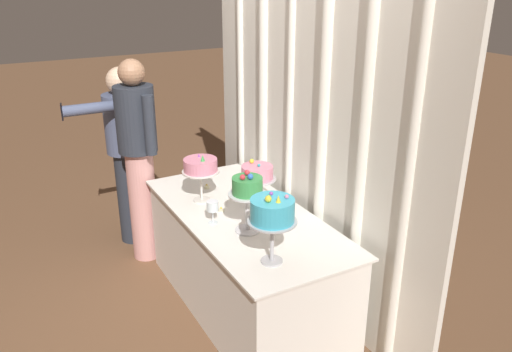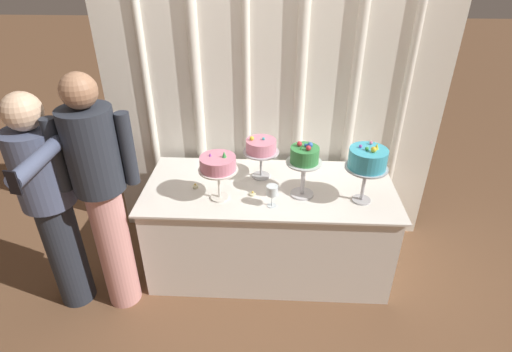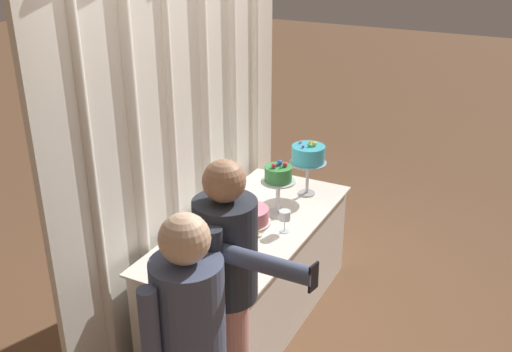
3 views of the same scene
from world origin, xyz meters
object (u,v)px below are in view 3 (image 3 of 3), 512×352
(cake_table, at_px, (251,271))
(guest_girl_blue_dress, at_px, (192,351))
(cake_display_midleft, at_px, (228,193))
(tealight_far_left, at_px, (217,262))
(wine_glass, at_px, (285,216))
(cake_display_rightmost, at_px, (308,156))
(cake_display_midright, at_px, (278,178))
(tealight_near_left, at_px, (259,235))
(guest_man_pink_jacket, at_px, (227,298))
(cake_display_leftmost, at_px, (249,217))

(cake_table, distance_m, guest_girl_blue_dress, 1.50)
(cake_display_midleft, height_order, tealight_far_left, cake_display_midleft)
(cake_display_midleft, xyz_separation_m, wine_glass, (0.09, -0.37, -0.12))
(cake_display_rightmost, relative_size, tealight_far_left, 10.27)
(cake_display_midright, relative_size, tealight_near_left, 9.23)
(wine_glass, relative_size, guest_man_pink_jacket, 0.09)
(cake_display_leftmost, distance_m, wine_glass, 0.39)
(cake_display_leftmost, relative_size, tealight_near_left, 8.34)
(wine_glass, bearing_deg, cake_table, 94.82)
(guest_girl_blue_dress, relative_size, guest_man_pink_jacket, 0.93)
(tealight_near_left, bearing_deg, cake_display_midright, 4.12)
(cake_display_midright, bearing_deg, cake_display_midleft, 141.85)
(cake_display_leftmost, height_order, guest_man_pink_jacket, guest_man_pink_jacket)
(cake_table, xyz_separation_m, cake_display_leftmost, (-0.33, -0.16, 0.62))
(cake_display_rightmost, height_order, guest_girl_blue_dress, guest_girl_blue_dress)
(cake_display_leftmost, height_order, cake_display_midright, cake_display_midright)
(cake_display_midright, distance_m, wine_glass, 0.30)
(tealight_far_left, height_order, guest_man_pink_jacket, guest_man_pink_jacket)
(cake_display_leftmost, xyz_separation_m, tealight_far_left, (-0.19, 0.12, -0.24))
(cake_display_midright, bearing_deg, wine_glass, -144.57)
(wine_glass, distance_m, guest_man_pink_jacket, 1.06)
(cake_display_leftmost, bearing_deg, cake_display_rightmost, 1.01)
(cake_table, distance_m, tealight_near_left, 0.41)
(cake_display_midright, height_order, cake_display_rightmost, cake_display_rightmost)
(cake_display_midright, bearing_deg, guest_man_pink_jacket, -166.09)
(wine_glass, bearing_deg, cake_display_rightmost, 8.61)
(cake_display_midleft, bearing_deg, guest_girl_blue_dress, -156.95)
(cake_display_midleft, xyz_separation_m, tealight_near_left, (-0.05, -0.25, -0.23))
(cake_table, distance_m, cake_display_leftmost, 0.72)
(cake_display_midright, height_order, tealight_far_left, cake_display_midright)
(cake_display_midleft, height_order, guest_girl_blue_dress, guest_girl_blue_dress)
(cake_table, xyz_separation_m, cake_display_midright, (0.22, -0.09, 0.64))
(cake_display_leftmost, bearing_deg, guest_man_pink_jacket, -160.98)
(cake_table, height_order, tealight_near_left, tealight_near_left)
(cake_table, distance_m, wine_glass, 0.53)
(cake_display_midleft, height_order, cake_display_rightmost, cake_display_rightmost)
(cake_display_midright, distance_m, cake_display_rightmost, 0.40)
(cake_display_midright, distance_m, tealight_far_left, 0.79)
(cake_display_midright, xyz_separation_m, tealight_far_left, (-0.75, 0.05, -0.27))
(cake_display_midleft, bearing_deg, wine_glass, -76.85)
(guest_girl_blue_dress, height_order, guest_man_pink_jacket, guest_man_pink_jacket)
(cake_display_rightmost, distance_m, tealight_near_left, 0.79)
(cake_display_midleft, bearing_deg, tealight_far_left, -158.33)
(cake_table, xyz_separation_m, guest_man_pink_jacket, (-1.02, -0.40, 0.55))
(cake_display_leftmost, relative_size, cake_display_midleft, 1.09)
(cake_display_leftmost, distance_m, cake_display_midleft, 0.40)
(guest_man_pink_jacket, bearing_deg, cake_display_midright, 13.91)
(cake_display_midleft, relative_size, tealight_near_left, 7.66)
(tealight_near_left, bearing_deg, tealight_far_left, 169.84)
(cake_display_midleft, relative_size, cake_display_rightmost, 0.77)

